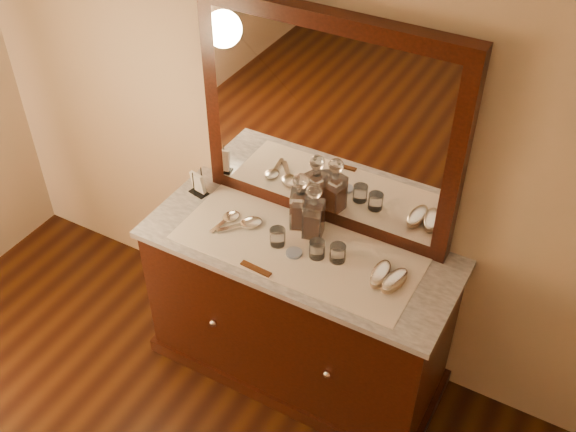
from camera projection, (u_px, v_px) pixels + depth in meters
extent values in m
plane|color=tan|center=(334.00, 109.00, 2.87)|extent=(4.50, 4.50, 0.00)
cube|color=black|center=(298.00, 313.00, 3.32)|extent=(1.40, 0.55, 0.82)
cube|color=black|center=(297.00, 360.00, 3.55)|extent=(1.46, 0.59, 0.08)
sphere|color=silver|center=(213.00, 323.00, 3.21)|extent=(0.04, 0.04, 0.04)
sphere|color=silver|center=(327.00, 374.00, 2.99)|extent=(0.04, 0.04, 0.04)
cube|color=silver|center=(299.00, 249.00, 3.04)|extent=(1.44, 0.59, 0.03)
cube|color=black|center=(328.00, 125.00, 2.87)|extent=(1.20, 0.08, 1.00)
cube|color=white|center=(324.00, 129.00, 2.85)|extent=(1.06, 0.01, 0.86)
cube|color=white|center=(297.00, 249.00, 3.02)|extent=(1.10, 0.45, 0.00)
cylinder|color=silver|center=(294.00, 253.00, 2.98)|extent=(0.08, 0.08, 0.01)
cube|color=maroon|center=(256.00, 269.00, 2.91)|extent=(0.15, 0.04, 0.01)
cube|color=black|center=(199.00, 193.00, 3.32)|extent=(0.10, 0.07, 0.01)
cylinder|color=black|center=(194.00, 184.00, 3.26)|extent=(0.01, 0.01, 0.14)
cylinder|color=black|center=(202.00, 179.00, 3.30)|extent=(0.01, 0.01, 0.14)
cube|color=white|center=(198.00, 183.00, 3.28)|extent=(0.08, 0.05, 0.11)
cube|color=maroon|center=(300.00, 214.00, 3.09)|extent=(0.09, 0.09, 0.13)
cube|color=white|center=(300.00, 209.00, 3.08)|extent=(0.11, 0.11, 0.19)
cylinder|color=white|center=(301.00, 190.00, 3.01)|extent=(0.05, 0.05, 0.03)
sphere|color=white|center=(301.00, 181.00, 2.97)|extent=(0.09, 0.09, 0.07)
cube|color=maroon|center=(313.00, 224.00, 3.05)|extent=(0.08, 0.08, 0.13)
cube|color=white|center=(314.00, 219.00, 3.03)|extent=(0.10, 0.10, 0.18)
cylinder|color=white|center=(314.00, 200.00, 2.96)|extent=(0.04, 0.04, 0.03)
sphere|color=white|center=(314.00, 191.00, 2.93)|extent=(0.09, 0.09, 0.07)
ellipsoid|color=#A28163|center=(380.00, 276.00, 2.87)|extent=(0.08, 0.17, 0.02)
ellipsoid|color=silver|center=(381.00, 272.00, 2.85)|extent=(0.08, 0.17, 0.02)
ellipsoid|color=#A28163|center=(394.00, 282.00, 2.84)|extent=(0.10, 0.17, 0.02)
ellipsoid|color=silver|center=(395.00, 279.00, 2.82)|extent=(0.10, 0.17, 0.02)
ellipsoid|color=silver|center=(231.00, 216.00, 3.17)|extent=(0.08, 0.10, 0.02)
cube|color=silver|center=(219.00, 226.00, 3.12)|extent=(0.04, 0.12, 0.01)
ellipsoid|color=silver|center=(251.00, 223.00, 3.14)|extent=(0.13, 0.14, 0.02)
cube|color=silver|center=(231.00, 228.00, 3.11)|extent=(0.11, 0.12, 0.01)
cylinder|color=white|center=(278.00, 237.00, 3.01)|extent=(0.07, 0.07, 0.08)
cylinder|color=white|center=(338.00, 253.00, 2.93)|extent=(0.07, 0.07, 0.08)
cylinder|color=white|center=(317.00, 249.00, 2.95)|extent=(0.07, 0.07, 0.08)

